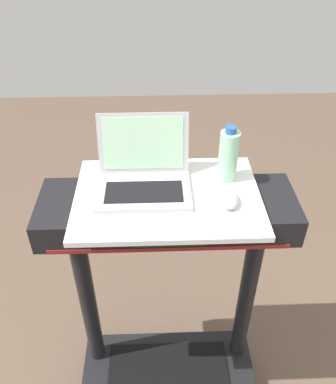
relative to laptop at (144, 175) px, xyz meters
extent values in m
cylinder|color=black|center=(-0.26, -0.05, -0.60)|extent=(0.07, 0.07, 0.85)
cylinder|color=black|center=(0.42, -0.05, -0.60)|extent=(0.07, 0.07, 0.85)
cube|color=black|center=(0.08, -0.05, -0.12)|extent=(0.90, 0.28, 0.11)
cube|color=#0C3F19|center=(0.08, -0.20, -0.12)|extent=(0.24, 0.01, 0.06)
cube|color=maroon|center=(0.08, -0.19, -0.17)|extent=(0.81, 0.00, 0.02)
cube|color=white|center=(0.08, -0.05, -0.06)|extent=(0.64, 0.44, 0.02)
cube|color=#B7B7BC|center=(0.00, -0.04, -0.04)|extent=(0.32, 0.21, 0.02)
cube|color=black|center=(0.00, -0.06, -0.03)|extent=(0.26, 0.12, 0.00)
cube|color=#B7B7BC|center=(0.00, 0.09, 0.07)|extent=(0.32, 0.06, 0.21)
cube|color=#B2E0B7|center=(0.00, 0.08, 0.08)|extent=(0.28, 0.05, 0.18)
ellipsoid|color=#B2B2B7|center=(0.28, -0.11, -0.03)|extent=(0.07, 0.11, 0.03)
cylinder|color=#9EDBB2|center=(0.29, 0.04, 0.05)|extent=(0.07, 0.07, 0.19)
cylinder|color=#2659A5|center=(0.29, 0.04, 0.15)|extent=(0.04, 0.04, 0.02)
camera|label=1|loc=(0.04, -1.13, 0.80)|focal=37.67mm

